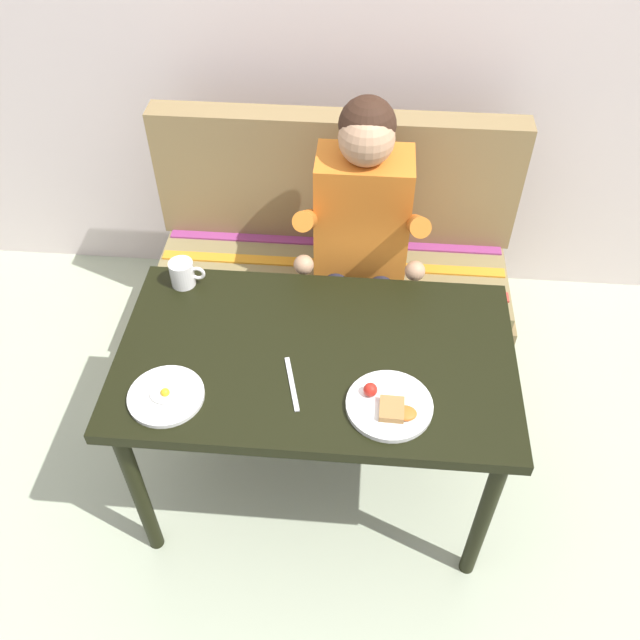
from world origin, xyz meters
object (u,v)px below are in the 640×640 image
(plate_breakfast, at_px, (389,405))
(coffee_mug, at_px, (183,273))
(knife, at_px, (292,384))
(table, at_px, (316,371))
(couch, at_px, (332,281))
(plate_eggs, at_px, (166,396))
(person, at_px, (361,231))

(plate_breakfast, xyz_separation_m, coffee_mug, (-0.68, 0.46, 0.04))
(plate_breakfast, relative_size, knife, 1.22)
(table, distance_m, couch, 0.83)
(table, bearing_deg, plate_breakfast, -40.10)
(table, xyz_separation_m, coffee_mug, (-0.46, 0.27, 0.13))
(table, height_order, coffee_mug, coffee_mug)
(table, xyz_separation_m, plate_breakfast, (0.22, -0.19, 0.09))
(table, xyz_separation_m, plate_eggs, (-0.41, -0.20, 0.09))
(coffee_mug, bearing_deg, plate_eggs, -83.47)
(couch, height_order, knife, couch)
(coffee_mug, relative_size, knife, 0.59)
(table, distance_m, knife, 0.16)
(person, relative_size, coffee_mug, 10.27)
(plate_breakfast, bearing_deg, coffee_mug, 146.11)
(person, height_order, plate_breakfast, person)
(knife, bearing_deg, table, 49.97)
(couch, relative_size, knife, 7.20)
(plate_breakfast, height_order, plate_eggs, plate_breakfast)
(couch, bearing_deg, knife, -93.76)
(coffee_mug, bearing_deg, knife, -44.57)
(coffee_mug, bearing_deg, couch, 46.79)
(couch, relative_size, person, 1.19)
(couch, bearing_deg, plate_eggs, -112.86)
(table, relative_size, person, 0.99)
(couch, xyz_separation_m, plate_eggs, (-0.41, -0.97, 0.41))
(table, height_order, plate_breakfast, plate_breakfast)
(plate_breakfast, relative_size, coffee_mug, 2.07)
(person, bearing_deg, couch, 122.87)
(plate_eggs, bearing_deg, coffee_mug, 96.53)
(table, bearing_deg, plate_eggs, -153.59)
(couch, height_order, plate_breakfast, couch)
(table, bearing_deg, person, 79.15)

